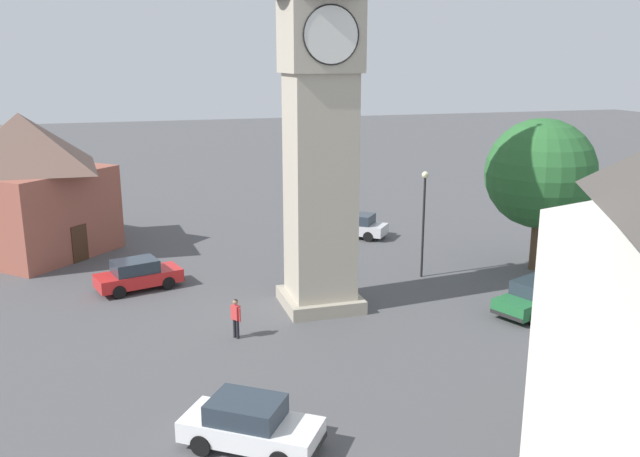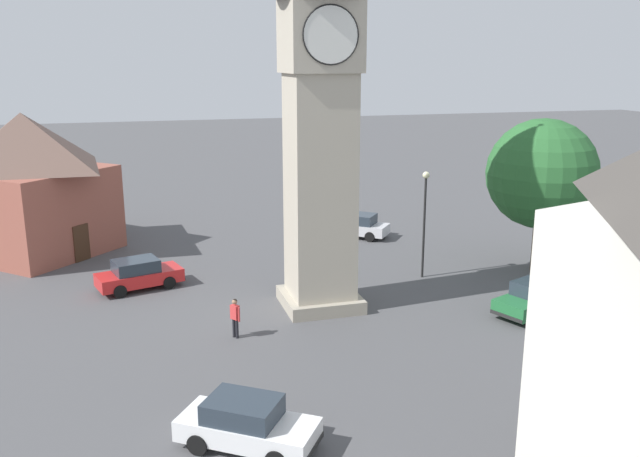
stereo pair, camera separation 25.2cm
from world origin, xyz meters
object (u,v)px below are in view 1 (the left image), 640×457
Objects in this scene: pedestrian at (236,315)px; tree at (540,174)px; car_silver_kerb at (535,297)px; building_terrace_right at (25,183)px; clock_tower at (320,56)px; car_white_side at (355,225)px; car_blue_kerb at (138,275)px; car_red_corner at (250,424)px; lamp_post at (424,208)px.

pedestrian is 0.21× the size of tree.
building_terrace_right is (-22.95, 16.98, 3.44)m from car_silver_kerb.
car_white_side is (5.69, 11.26, -10.52)m from clock_tower.
car_blue_kerb is 15.62m from car_red_corner.
car_blue_kerb and car_red_corner have the same top height.
clock_tower is 20.53m from building_terrace_right.
tree is 28.99m from building_terrace_right.
car_blue_kerb is 1.02× the size of car_red_corner.
pedestrian is at bearing -149.64° from clock_tower.
clock_tower is 14.35m from car_silver_kerb.
car_white_side is (-3.36, 14.88, 0.00)m from car_silver_kerb.
lamp_post is at bearing -85.67° from car_white_side.
lamp_post reaches higher than car_silver_kerb.
clock_tower is 4.34× the size of car_silver_kerb.
car_blue_kerb is 15.19m from car_white_side.
lamp_post is at bearing 25.50° from pedestrian.
car_silver_kerb is (17.10, -8.40, 0.00)m from car_blue_kerb.
car_white_side is 0.76× the size of lamp_post.
building_terrace_right is (-5.85, 8.57, 3.44)m from car_blue_kerb.
clock_tower is 16.43m from car_white_side.
car_red_corner is 0.77× the size of lamp_post.
pedestrian is at bearing -154.50° from lamp_post.
pedestrian is at bearing -59.06° from building_terrace_right.
car_white_side is (13.74, 6.48, 0.00)m from car_blue_kerb.
lamp_post reaches higher than car_red_corner.
lamp_post is (-2.70, 6.18, 2.94)m from car_silver_kerb.
car_blue_kerb is at bearing 116.66° from pedestrian.
tree is at bearing 56.73° from car_silver_kerb.
car_red_corner is (2.75, -15.38, 0.00)m from car_blue_kerb.
car_silver_kerb is at bearing -123.27° from tree.
car_red_corner is at bearing -79.86° from car_blue_kerb.
car_red_corner is 25.68m from building_terrace_right.
car_blue_kerb is 0.99× the size of car_silver_kerb.
tree reaches higher than pedestrian.
tree reaches higher than car_red_corner.
building_terrace_right is (-19.59, 2.10, 3.44)m from car_white_side.
clock_tower is 4.36× the size of car_blue_kerb.
tree is (3.72, 5.66, 4.53)m from car_silver_kerb.
clock_tower reaches higher than car_red_corner.
pedestrian is (-10.05, -13.81, 0.25)m from car_white_side.
clock_tower is 10.21m from lamp_post.
car_silver_kerb and car_white_side have the same top height.
lamp_post is at bearing -8.79° from car_blue_kerb.
car_red_corner is at bearing -116.54° from clock_tower.
car_blue_kerb and car_white_side have the same top height.
tree reaches higher than lamp_post.
car_blue_kerb is 1.04× the size of car_white_side.
car_silver_kerb is 15.95m from car_red_corner.
car_blue_kerb is at bearing 149.27° from clock_tower.
tree is at bearing 34.98° from car_red_corner.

